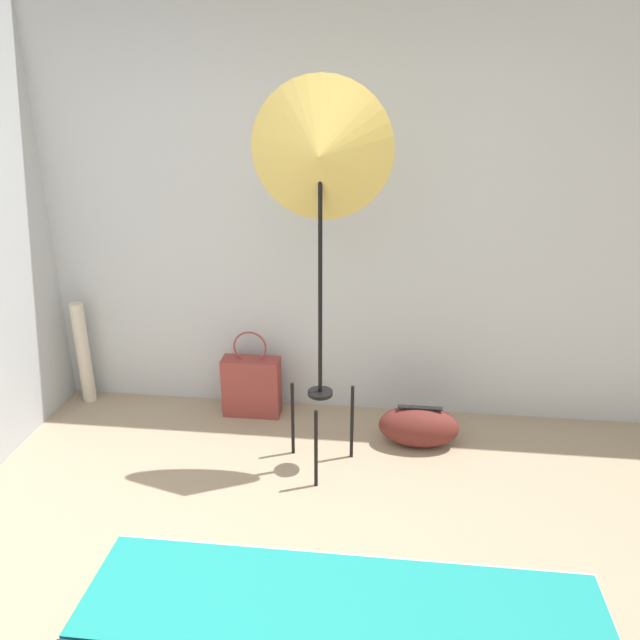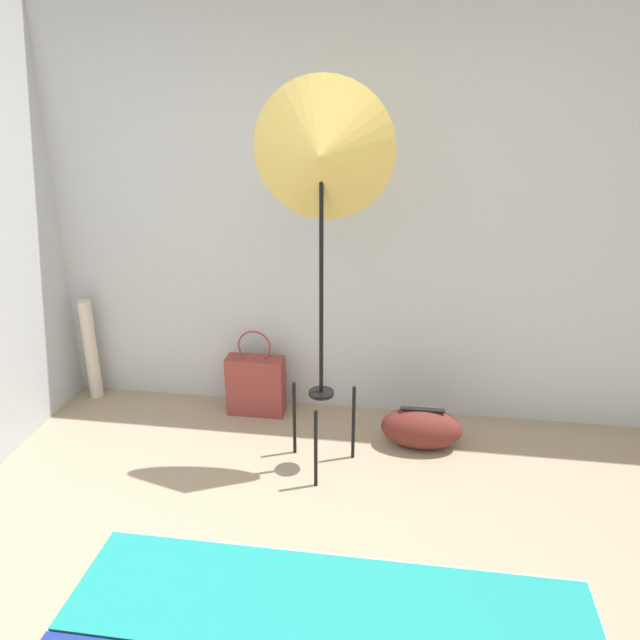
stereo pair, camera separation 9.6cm
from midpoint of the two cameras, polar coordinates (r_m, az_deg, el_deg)
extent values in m
cube|color=#B7BCC1|center=(3.82, -1.04, 9.77)|extent=(8.00, 0.05, 2.60)
cube|color=#197F7A|center=(2.30, 0.72, -24.85)|extent=(1.75, 0.46, 0.04)
cylinder|color=black|center=(3.37, -1.20, -11.72)|extent=(0.02, 0.02, 0.46)
cylinder|color=black|center=(3.64, -3.28, -9.00)|extent=(0.02, 0.02, 0.46)
cylinder|color=black|center=(3.60, 2.17, -9.33)|extent=(0.02, 0.02, 0.46)
cylinder|color=black|center=(3.42, -0.79, -6.69)|extent=(0.14, 0.14, 0.02)
cylinder|color=black|center=(3.17, -0.85, 3.50)|extent=(0.02, 0.02, 1.27)
cone|color=#D1B251|center=(3.03, -0.91, 15.00)|extent=(0.70, 0.23, 0.71)
cube|color=brown|center=(4.08, -6.93, -6.08)|extent=(0.37, 0.14, 0.39)
torus|color=brown|center=(3.96, -7.11, -2.50)|extent=(0.22, 0.01, 0.22)
ellipsoid|color=#5B231E|center=(3.81, 8.30, -9.61)|extent=(0.48, 0.25, 0.25)
cube|color=black|center=(3.74, 8.40, -7.94)|extent=(0.26, 0.04, 0.01)
cylinder|color=beige|center=(4.46, -21.41, -2.83)|extent=(0.09, 0.09, 0.70)
camera|label=1|loc=(0.05, -90.89, -0.35)|focal=35.00mm
camera|label=2|loc=(0.05, 89.11, 0.35)|focal=35.00mm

